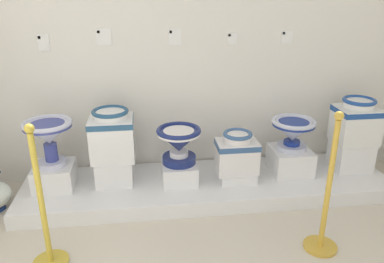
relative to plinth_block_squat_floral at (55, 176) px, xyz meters
name	(u,v)px	position (x,y,z in m)	size (l,w,h in m)	color
wall_back	(201,34)	(1.39, 0.42, 1.18)	(4.38, 0.06, 2.84)	white
display_platform	(207,185)	(1.39, -0.05, -0.17)	(3.41, 0.83, 0.14)	white
plinth_block_squat_floral	(55,176)	(0.00, 0.00, 0.00)	(0.35, 0.35, 0.21)	white
antique_toilet_squat_floral	(48,134)	(0.00, 0.00, 0.41)	(0.42, 0.42, 0.42)	silver
plinth_block_tall_cobalt	(115,169)	(0.53, 0.05, 0.01)	(0.33, 0.38, 0.23)	white
antique_toilet_tall_cobalt	(112,133)	(0.53, 0.05, 0.37)	(0.39, 0.35, 0.47)	white
plinth_block_central_ornate	(179,171)	(1.13, -0.03, -0.01)	(0.32, 0.37, 0.18)	white
antique_toilet_central_ornate	(179,141)	(1.13, -0.03, 0.29)	(0.40, 0.40, 0.34)	navy
plinth_block_leftmost	(236,174)	(1.66, -0.06, -0.07)	(0.33, 0.32, 0.08)	white
antique_toilet_leftmost	(237,152)	(1.66, -0.06, 0.17)	(0.38, 0.27, 0.39)	white
plinth_block_broad_patterned	(290,160)	(2.22, 0.02, 0.01)	(0.37, 0.39, 0.23)	white
antique_toilet_broad_patterned	(293,130)	(2.22, 0.02, 0.32)	(0.42, 0.42, 0.30)	silver
plinth_block_rightmost	(351,155)	(2.83, 0.01, 0.04)	(0.36, 0.30, 0.28)	white
antique_toilet_rightmost	(356,120)	(2.83, 0.01, 0.40)	(0.39, 0.33, 0.44)	white
info_placard_first	(44,42)	(-0.03, 0.38, 1.13)	(0.10, 0.01, 0.15)	white
info_placard_second	(104,37)	(0.50, 0.38, 1.17)	(0.14, 0.01, 0.15)	white
info_placard_third	(175,37)	(1.14, 0.38, 1.16)	(0.12, 0.01, 0.15)	white
info_placard_fourth	(232,39)	(1.68, 0.38, 1.13)	(0.09, 0.01, 0.11)	white
info_placard_fifth	(287,37)	(2.21, 0.38, 1.14)	(0.11, 0.01, 0.12)	white
stanchion_post_near_left	(45,224)	(0.13, -0.89, 0.09)	(0.25, 0.25, 1.06)	gold
stanchion_post_near_right	(325,209)	(2.10, -0.97, 0.10)	(0.25, 0.25, 1.08)	gold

